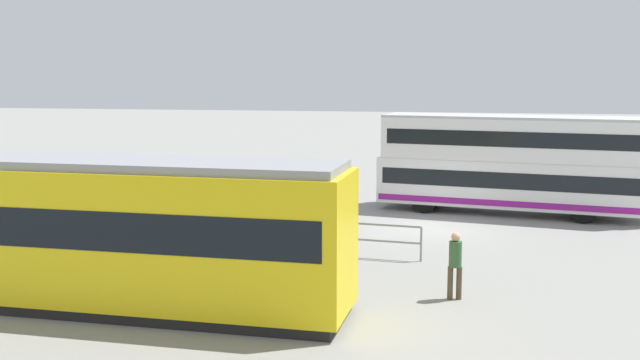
{
  "coord_description": "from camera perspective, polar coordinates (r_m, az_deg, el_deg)",
  "views": [
    {
      "loc": [
        -1.26,
        27.19,
        5.66
      ],
      "look_at": [
        3.45,
        3.16,
        2.13
      ],
      "focal_mm": 42.17,
      "sensor_mm": 36.0,
      "label": 1
    }
  ],
  "objects": [
    {
      "name": "pedestrian_near_railing",
      "position": [
        22.9,
        0.03,
        -3.72
      ],
      "size": [
        0.44,
        0.44,
        1.62
      ],
      "color": "#33384C",
      "rests_on": "ground"
    },
    {
      "name": "pedestrian_railing",
      "position": [
        23.64,
        -1.05,
        -3.81
      ],
      "size": [
        7.31,
        0.82,
        1.08
      ],
      "color": "gray",
      "rests_on": "ground"
    },
    {
      "name": "pedestrian_crossing",
      "position": [
        19.13,
        10.22,
        -6.06
      ],
      "size": [
        0.36,
        0.36,
        1.71
      ],
      "color": "#4C3F2D",
      "rests_on": "ground"
    },
    {
      "name": "info_sign",
      "position": [
        25.89,
        -13.2,
        -0.71
      ],
      "size": [
        0.89,
        0.3,
        2.57
      ],
      "color": "slate",
      "rests_on": "ground"
    },
    {
      "name": "double_decker_bus",
      "position": [
        30.96,
        14.22,
        1.18
      ],
      "size": [
        10.66,
        4.1,
        3.93
      ],
      "color": "white",
      "rests_on": "ground"
    },
    {
      "name": "tram_yellow",
      "position": [
        19.77,
        -20.91,
        -3.36
      ],
      "size": [
        15.82,
        3.05,
        3.63
      ],
      "color": "yellow",
      "rests_on": "ground"
    },
    {
      "name": "ground_plane",
      "position": [
        27.8,
        8.29,
        -3.62
      ],
      "size": [
        160.0,
        160.0,
        0.0
      ],
      "primitive_type": "plane",
      "color": "gray"
    }
  ]
}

